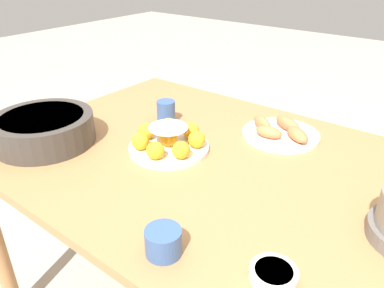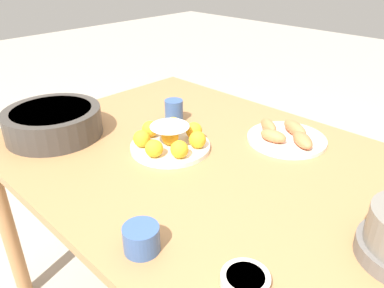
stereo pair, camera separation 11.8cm
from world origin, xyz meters
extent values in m
cylinder|color=#A87547|center=(0.68, -0.45, 0.37)|extent=(0.06, 0.06, 0.74)
cylinder|color=#A87547|center=(0.68, 0.45, 0.37)|extent=(0.06, 0.06, 0.74)
cube|color=#A87547|center=(0.00, 0.00, 0.75)|extent=(1.46, 1.00, 0.03)
cylinder|color=silver|center=(0.16, 0.04, 0.78)|extent=(0.26, 0.26, 0.02)
sphere|color=#F4A823|center=(0.25, 0.05, 0.81)|extent=(0.06, 0.06, 0.06)
sphere|color=#F4A823|center=(0.22, 0.11, 0.81)|extent=(0.06, 0.06, 0.06)
sphere|color=#F4A823|center=(0.14, 0.13, 0.81)|extent=(0.06, 0.06, 0.06)
sphere|color=#F4A823|center=(0.08, 0.08, 0.81)|extent=(0.06, 0.06, 0.06)
sphere|color=#F4A823|center=(0.08, -0.01, 0.81)|extent=(0.06, 0.06, 0.06)
sphere|color=#F4A823|center=(0.14, -0.05, 0.81)|extent=(0.06, 0.06, 0.06)
sphere|color=#F4A823|center=(0.22, -0.03, 0.81)|extent=(0.06, 0.06, 0.06)
ellipsoid|color=white|center=(0.16, 0.04, 0.85)|extent=(0.13, 0.13, 0.02)
sphere|color=#F4A823|center=(0.16, 0.04, 0.81)|extent=(0.06, 0.06, 0.06)
cylinder|color=#3D3833|center=(0.53, 0.26, 0.82)|extent=(0.33, 0.33, 0.10)
cylinder|color=brown|center=(0.53, 0.26, 0.86)|extent=(0.27, 0.27, 0.01)
cylinder|color=silver|center=(-0.36, 0.32, 0.78)|extent=(0.10, 0.10, 0.02)
cylinder|color=#9E4C1E|center=(-0.36, 0.32, 0.79)|extent=(0.08, 0.08, 0.01)
cylinder|color=silver|center=(-0.08, -0.28, 0.77)|extent=(0.27, 0.27, 0.01)
ellipsoid|color=#E57042|center=(-0.01, -0.27, 0.80)|extent=(0.10, 0.09, 0.05)
ellipsoid|color=#E57042|center=(-0.06, -0.22, 0.80)|extent=(0.10, 0.06, 0.04)
ellipsoid|color=#E57042|center=(-0.15, -0.26, 0.80)|extent=(0.12, 0.11, 0.04)
ellipsoid|color=#E57042|center=(-0.09, -0.32, 0.80)|extent=(0.13, 0.09, 0.04)
cylinder|color=#38568E|center=(0.31, -0.12, 0.81)|extent=(0.07, 0.07, 0.09)
cylinder|color=#38568E|center=(-0.14, 0.40, 0.80)|extent=(0.08, 0.08, 0.06)
camera|label=1|loc=(-0.56, 0.85, 1.36)|focal=35.00mm
camera|label=2|loc=(-0.65, 0.77, 1.36)|focal=35.00mm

